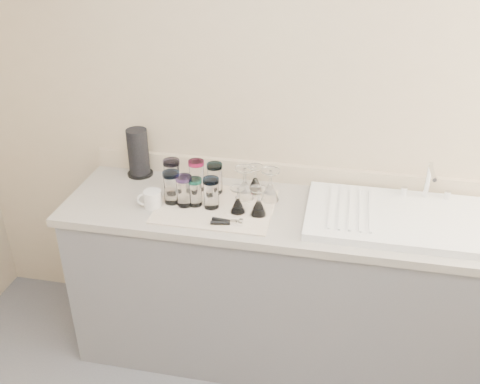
% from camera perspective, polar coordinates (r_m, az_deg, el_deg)
% --- Properties ---
extents(room_envelope, '(3.54, 3.50, 2.52)m').
position_cam_1_polar(room_envelope, '(1.20, -3.02, -3.29)').
color(room_envelope, '#59595E').
rests_on(room_envelope, ground).
extents(counter_unit, '(2.06, 0.62, 0.90)m').
position_cam_1_polar(counter_unit, '(2.81, 3.67, -9.74)').
color(counter_unit, slate).
rests_on(counter_unit, ground).
extents(sink_unit, '(0.82, 0.50, 0.22)m').
position_cam_1_polar(sink_unit, '(2.55, 16.41, -2.59)').
color(sink_unit, white).
rests_on(sink_unit, counter_unit).
extents(dish_towel, '(0.55, 0.42, 0.01)m').
position_cam_1_polar(dish_towel, '(2.56, -2.62, -1.54)').
color(dish_towel, silver).
rests_on(dish_towel, counter_unit).
extents(tumbler_teal, '(0.08, 0.08, 0.16)m').
position_cam_1_polar(tumbler_teal, '(2.68, -7.26, 1.80)').
color(tumbler_teal, white).
rests_on(tumbler_teal, dish_towel).
extents(tumbler_cyan, '(0.08, 0.08, 0.16)m').
position_cam_1_polar(tumbler_cyan, '(2.67, -4.65, 1.81)').
color(tumbler_cyan, white).
rests_on(tumbler_cyan, dish_towel).
extents(tumbler_purple, '(0.08, 0.08, 0.15)m').
position_cam_1_polar(tumbler_purple, '(2.64, -2.71, 1.50)').
color(tumbler_purple, white).
rests_on(tumbler_purple, dish_towel).
extents(tumbler_magenta, '(0.08, 0.08, 0.16)m').
position_cam_1_polar(tumbler_magenta, '(2.57, -7.30, 0.53)').
color(tumbler_magenta, white).
rests_on(tumbler_magenta, dish_towel).
extents(tumbler_blue, '(0.07, 0.07, 0.14)m').
position_cam_1_polar(tumbler_blue, '(2.54, -4.82, 0.02)').
color(tumbler_blue, white).
rests_on(tumbler_blue, dish_towel).
extents(tumbler_lavender, '(0.08, 0.08, 0.15)m').
position_cam_1_polar(tumbler_lavender, '(2.51, -3.09, -0.08)').
color(tumbler_lavender, white).
rests_on(tumbler_lavender, dish_towel).
extents(tumbler_extra, '(0.08, 0.08, 0.15)m').
position_cam_1_polar(tumbler_extra, '(2.54, -5.97, 0.15)').
color(tumbler_extra, white).
rests_on(tumbler_extra, dish_towel).
extents(goblet_back_left, '(0.09, 0.09, 0.16)m').
position_cam_1_polar(goblet_back_left, '(2.59, 0.49, 0.42)').
color(goblet_back_left, white).
rests_on(goblet_back_left, dish_towel).
extents(goblet_back_right, '(0.09, 0.09, 0.16)m').
position_cam_1_polar(goblet_back_right, '(2.59, 3.23, 0.25)').
color(goblet_back_right, white).
rests_on(goblet_back_right, dish_towel).
extents(goblet_front_left, '(0.07, 0.07, 0.13)m').
position_cam_1_polar(goblet_front_left, '(2.49, -0.23, -1.26)').
color(goblet_front_left, white).
rests_on(goblet_front_left, dish_towel).
extents(goblet_front_right, '(0.08, 0.08, 0.14)m').
position_cam_1_polar(goblet_front_right, '(2.47, 1.98, -1.47)').
color(goblet_front_right, white).
rests_on(goblet_front_right, dish_towel).
extents(goblet_extra, '(0.08, 0.08, 0.14)m').
position_cam_1_polar(goblet_extra, '(2.66, 1.62, 0.97)').
color(goblet_extra, white).
rests_on(goblet_extra, dish_towel).
extents(can_opener, '(0.15, 0.05, 0.02)m').
position_cam_1_polar(can_opener, '(2.41, -1.40, -3.22)').
color(can_opener, silver).
rests_on(can_opener, dish_towel).
extents(white_mug, '(0.13, 0.10, 0.09)m').
position_cam_1_polar(white_mug, '(2.57, -9.37, -0.77)').
color(white_mug, silver).
rests_on(white_mug, counter_unit).
extents(paper_towel_roll, '(0.14, 0.14, 0.26)m').
position_cam_1_polar(paper_towel_roll, '(2.86, -10.79, 4.10)').
color(paper_towel_roll, black).
rests_on(paper_towel_roll, counter_unit).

